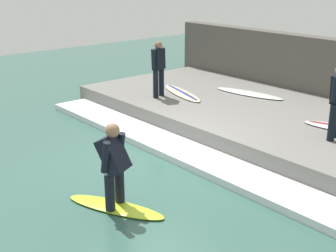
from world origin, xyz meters
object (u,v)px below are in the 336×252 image
(surfboard_riding, at_px, (115,207))
(surfer_waiting_near, at_px, (159,66))
(surfboard_waiting_near, at_px, (182,93))
(surfer_riding, at_px, (114,161))
(surfboard_spare, at_px, (249,93))

(surfboard_riding, xyz_separation_m, surfer_waiting_near, (3.92, 3.66, 1.28))
(surfer_waiting_near, relative_size, surfboard_waiting_near, 0.72)
(surfboard_riding, height_order, surfboard_waiting_near, surfboard_waiting_near)
(surfboard_riding, distance_m, surfer_riding, 0.82)
(surfer_waiting_near, bearing_deg, surfer_riding, -136.97)
(surfboard_spare, bearing_deg, surfboard_riding, -159.43)
(surfer_riding, bearing_deg, surfer_waiting_near, 43.03)
(surfer_waiting_near, bearing_deg, surfboard_waiting_near, -17.52)
(surfer_riding, distance_m, surfboard_spare, 6.37)
(surfer_waiting_near, distance_m, surfboard_spare, 2.61)
(surfboard_waiting_near, bearing_deg, surfboard_spare, -41.42)
(surfer_riding, relative_size, surfboard_spare, 0.68)
(surfboard_spare, bearing_deg, surfer_riding, -159.43)
(surfboard_riding, height_order, surfer_riding, surfer_riding)
(surfboard_riding, xyz_separation_m, surfboard_waiting_near, (4.58, 3.45, 0.48))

